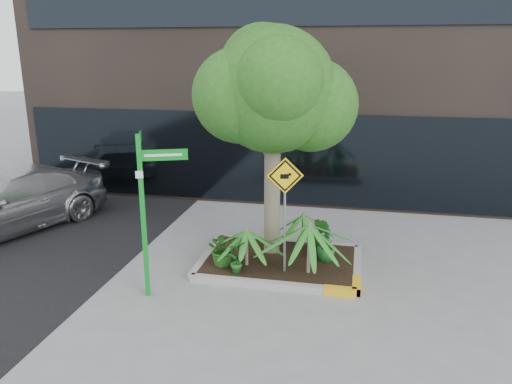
% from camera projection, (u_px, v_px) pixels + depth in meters
% --- Properties ---
extents(ground, '(80.00, 80.00, 0.00)m').
position_uv_depth(ground, '(268.00, 270.00, 10.31)').
color(ground, gray).
rests_on(ground, ground).
extents(planter, '(3.35, 2.36, 0.15)m').
position_uv_depth(planter, '(281.00, 262.00, 10.49)').
color(planter, '#9E9E99').
rests_on(planter, ground).
extents(tree, '(3.30, 2.93, 4.95)m').
position_uv_depth(tree, '(273.00, 90.00, 10.02)').
color(tree, gray).
rests_on(tree, ground).
extents(palm_front, '(1.19, 1.19, 1.33)m').
position_uv_depth(palm_front, '(310.00, 225.00, 9.61)').
color(palm_front, gray).
rests_on(palm_front, ground).
extents(palm_left, '(0.90, 0.90, 1.00)m').
position_uv_depth(palm_left, '(246.00, 230.00, 10.02)').
color(palm_left, gray).
rests_on(palm_left, ground).
extents(palm_back, '(0.86, 0.86, 0.96)m').
position_uv_depth(palm_back, '(304.00, 215.00, 11.09)').
color(palm_back, gray).
rests_on(palm_back, ground).
extents(parked_car, '(3.94, 5.58, 1.50)m').
position_uv_depth(parked_car, '(5.00, 202.00, 12.38)').
color(parked_car, '#A9AAAE').
rests_on(parked_car, ground).
extents(shrub_a, '(0.90, 0.90, 0.74)m').
position_uv_depth(shrub_a, '(223.00, 248.00, 10.12)').
color(shrub_a, '#205919').
rests_on(shrub_a, planter).
extents(shrub_b, '(0.55, 0.55, 0.72)m').
position_uv_depth(shrub_b, '(326.00, 244.00, 10.34)').
color(shrub_b, '#1D6223').
rests_on(shrub_b, planter).
extents(shrub_c, '(0.54, 0.54, 0.73)m').
position_uv_depth(shrub_c, '(237.00, 256.00, 9.75)').
color(shrub_c, '#1D5F1E').
rests_on(shrub_c, planter).
extents(shrub_d, '(0.64, 0.64, 0.84)m').
position_uv_depth(shrub_d, '(322.00, 235.00, 10.67)').
color(shrub_d, '#235B1A').
rests_on(shrub_d, planter).
extents(street_sign_post, '(1.09, 0.85, 3.02)m').
position_uv_depth(street_sign_post, '(146.00, 198.00, 8.84)').
color(street_sign_post, '#0D9322').
rests_on(street_sign_post, ground).
extents(cattle_sign, '(0.69, 0.26, 2.29)m').
position_uv_depth(cattle_sign, '(285.00, 195.00, 9.58)').
color(cattle_sign, slate).
rests_on(cattle_sign, ground).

